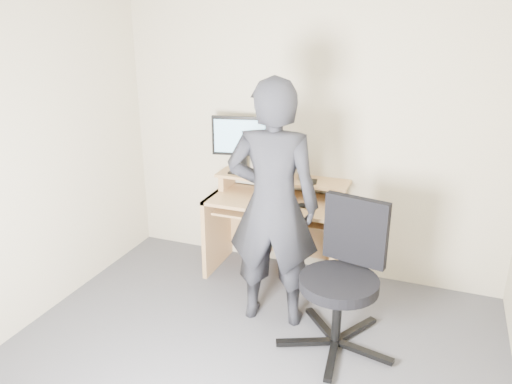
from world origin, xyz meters
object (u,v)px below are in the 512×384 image
Objects in this scene: monitor at (243,140)px; office_chair at (344,272)px; desk at (279,217)px; person at (273,206)px.

monitor is 1.59m from office_chair.
person is at bearing -75.46° from desk.
person is (0.19, -0.71, 0.40)m from desk.
desk is 0.84m from person.
person reaches higher than monitor.
office_chair is 0.56× the size of person.
person is (-0.58, 0.12, 0.37)m from office_chair.
person is at bearing -66.25° from monitor.
monitor reaches higher than office_chair.
monitor is at bearing 171.39° from desk.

